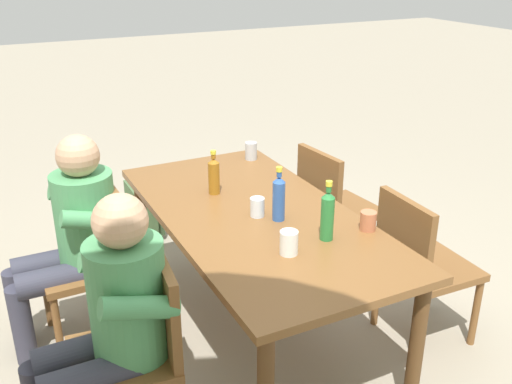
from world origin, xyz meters
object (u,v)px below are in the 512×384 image
Objects in this scene: cup_glass at (257,207)px; bottle_amber at (214,175)px; dining_table at (256,227)px; person_in_plaid_shirt at (72,232)px; person_in_white_shirt at (110,316)px; bottle_blue at (279,197)px; chair_near_left at (419,261)px; cup_white at (289,243)px; cup_steel at (251,151)px; backpack_by_near_side at (143,213)px; chair_far_left at (140,343)px; bottle_green at (327,215)px; cup_terracotta at (368,221)px; chair_near_right at (332,204)px; chair_far_right at (96,255)px.

bottle_amber is at bearing 12.44° from cup_glass.
person_in_plaid_shirt reaches higher than dining_table.
person_in_white_shirt is 4.13× the size of bottle_blue.
cup_white reaches higher than chair_near_left.
chair_near_left is at bearing -117.16° from person_in_plaid_shirt.
backpack_by_near_side is (0.67, 0.57, -0.61)m from cup_steel.
bottle_blue is 2.51× the size of cup_steel.
person_in_plaid_shirt is at bearing 42.92° from cup_white.
bottle_amber is at bearing 133.90° from cup_steel.
bottle_blue is at bearing -69.53° from chair_far_left.
cup_white is (-0.02, -0.71, 0.33)m from chair_far_left.
cup_white reaches higher than chair_far_left.
person_in_white_shirt is at bearing 107.78° from bottle_blue.
cup_terracotta is at bearing -91.49° from bottle_green.
person_in_plaid_shirt reaches higher than chair_far_left.
cup_terracotta is at bearing -89.21° from chair_far_left.
cup_terracotta is (-0.30, -0.34, -0.08)m from bottle_blue.
chair_near_right is 0.74× the size of person_in_plaid_shirt.
chair_far_right is at bearing -7.37° from person_in_white_shirt.
cup_white is (-0.03, -0.81, 0.16)m from person_in_white_shirt.
bottle_blue is 0.46m from cup_terracotta.
cup_steel is at bearing -23.98° from cup_glass.
person_in_white_shirt reaches higher than bottle_amber.
cup_white is (-0.45, 0.06, 0.14)m from dining_table.
person_in_white_shirt is 0.83m from cup_white.
chair_near_right is 7.78× the size of cup_white.
cup_steel is (0.34, -1.11, 0.33)m from chair_far_right.
cup_glass reaches higher than backpack_by_near_side.
backpack_by_near_side is at bearing 7.08° from bottle_amber.
cup_terracotta is (0.01, -1.28, 0.15)m from person_in_white_shirt.
bottle_blue is 0.14m from cup_glass.
chair_far_left and chair_near_left have the same top height.
dining_table is 6.32× the size of bottle_green.
chair_far_right is 0.87m from person_in_white_shirt.
cup_glass is (-0.45, -0.87, 0.15)m from person_in_plaid_shirt.
cup_steel is at bearing -8.50° from bottle_green.
person_in_white_shirt is at bearing 90.33° from cup_terracotta.
dining_table is at bearing -115.76° from person_in_plaid_shirt.
dining_table is at bearing 22.52° from bottle_green.
bottle_amber is (0.77, -0.67, 0.38)m from chair_far_left.
dining_table is 0.60m from cup_terracotta.
dining_table is 2.16× the size of chair_near_right.
bottle_green is at bearing -160.83° from bottle_amber.
chair_far_left is at bearing 179.97° from chair_far_right.
chair_near_right is 1.85m from person_in_white_shirt.
chair_near_right reaches higher than cup_terracotta.
person_in_plaid_shirt reaches higher than chair_far_right.
chair_far_left is 1.09m from bottle_amber.
person_in_white_shirt reaches higher than cup_white.
person_in_white_shirt is at bearing 160.79° from backpack_by_near_side.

